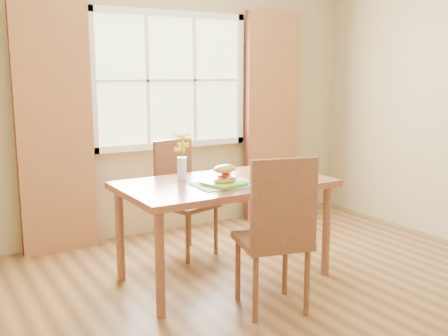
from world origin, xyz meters
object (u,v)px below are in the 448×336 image
dining_table (225,191)px  flower_vase (182,152)px  croissant_sandwich (225,174)px  water_glass (262,172)px  chair_near (277,229)px  chair_far (181,192)px

dining_table → flower_vase: (-0.27, 0.18, 0.30)m
croissant_sandwich → water_glass: bearing=7.3°
chair_near → flower_vase: size_ratio=2.90×
chair_far → chair_near: bearing=-106.2°
croissant_sandwich → flower_vase: 0.41m
chair_near → croissant_sandwich: bearing=110.7°
water_glass → croissant_sandwich: bearing=-169.4°
chair_far → water_glass: size_ratio=8.54×
croissant_sandwich → flower_vase: bearing=114.4°
water_glass → chair_far: bearing=111.0°
croissant_sandwich → chair_near: bearing=-86.4°
croissant_sandwich → water_glass: (0.37, 0.07, -0.03)m
croissant_sandwich → water_glass: 0.38m
dining_table → chair_far: chair_far is taller
chair_near → chair_far: bearing=103.8°
dining_table → chair_near: chair_near is taller
chair_far → croissant_sandwich: 0.91m
water_glass → chair_near: bearing=-115.8°
dining_table → water_glass: size_ratio=13.54×
chair_far → water_glass: 0.89m
dining_table → flower_vase: 0.44m
dining_table → croissant_sandwich: 0.24m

